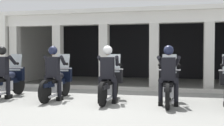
% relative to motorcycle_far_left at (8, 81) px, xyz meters
% --- Properties ---
extents(ground_plane, '(80.00, 80.00, 0.00)m').
position_rel_motorcycle_far_left_xyz_m(ground_plane, '(3.29, 3.05, -0.50)').
color(ground_plane, gray).
extents(station_building, '(10.92, 5.38, 3.09)m').
position_rel_motorcycle_far_left_xyz_m(station_building, '(3.31, 5.63, 1.50)').
color(station_building, black).
rests_on(station_building, ground).
extents(kerb_strip, '(10.42, 0.24, 0.12)m').
position_rel_motorcycle_far_left_xyz_m(kerb_strip, '(3.31, 2.43, -0.44)').
color(kerb_strip, '#B7B5AD').
rests_on(kerb_strip, ground).
extents(motorcycle_far_left, '(0.62, 2.04, 1.35)m').
position_rel_motorcycle_far_left_xyz_m(motorcycle_far_left, '(0.00, 0.00, 0.00)').
color(motorcycle_far_left, black).
rests_on(motorcycle_far_left, ground).
extents(police_officer_far_left, '(0.63, 0.61, 1.58)m').
position_rel_motorcycle_far_left_xyz_m(police_officer_far_left, '(-0.00, -0.28, 0.44)').
color(police_officer_far_left, black).
rests_on(police_officer_far_left, ground).
extents(motorcycle_left, '(0.62, 2.04, 1.35)m').
position_rel_motorcycle_far_left_xyz_m(motorcycle_left, '(1.65, 0.04, 0.00)').
color(motorcycle_left, black).
rests_on(motorcycle_left, ground).
extents(police_officer_left, '(0.63, 0.61, 1.58)m').
position_rel_motorcycle_far_left_xyz_m(police_officer_left, '(1.65, -0.24, 0.44)').
color(police_officer_left, black).
rests_on(police_officer_left, ground).
extents(motorcycle_center, '(0.62, 2.04, 1.35)m').
position_rel_motorcycle_far_left_xyz_m(motorcycle_center, '(3.30, -0.00, 0.00)').
color(motorcycle_center, black).
rests_on(motorcycle_center, ground).
extents(police_officer_center, '(0.63, 0.61, 1.58)m').
position_rel_motorcycle_far_left_xyz_m(police_officer_center, '(3.29, -0.29, 0.44)').
color(police_officer_center, black).
rests_on(police_officer_center, ground).
extents(motorcycle_right, '(0.62, 2.04, 1.35)m').
position_rel_motorcycle_far_left_xyz_m(motorcycle_right, '(4.94, -0.03, 0.00)').
color(motorcycle_right, black).
rests_on(motorcycle_right, ground).
extents(police_officer_right, '(0.63, 0.61, 1.58)m').
position_rel_motorcycle_far_left_xyz_m(police_officer_right, '(4.94, -0.31, 0.44)').
color(police_officer_right, black).
rests_on(police_officer_right, ground).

